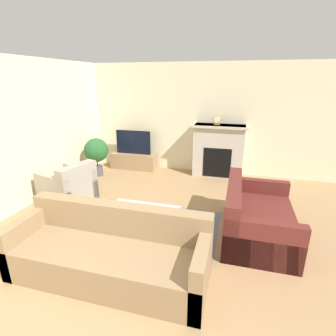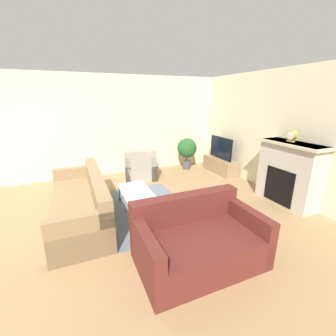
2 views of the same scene
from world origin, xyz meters
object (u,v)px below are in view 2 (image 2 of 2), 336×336
at_px(couch_sectional, 82,204).
at_px(coffee_table, 137,193).
at_px(couch_loveseat, 198,241).
at_px(mantel_clock, 292,136).
at_px(tv, 221,148).
at_px(potted_plant, 187,149).
at_px(armchair_by_window, 141,167).

height_order(couch_sectional, coffee_table, couch_sectional).
bearing_deg(couch_loveseat, couch_sectional, 127.72).
relative_size(couch_sectional, mantel_clock, 10.55).
xyz_separation_m(tv, mantel_clock, (2.14, 0.05, 0.66)).
distance_m(couch_sectional, couch_loveseat, 2.20).
bearing_deg(coffee_table, mantel_clock, 74.47).
distance_m(tv, potted_plant, 1.00).
distance_m(couch_loveseat, coffee_table, 1.73).
bearing_deg(coffee_table, armchair_by_window, 160.98).
xyz_separation_m(couch_sectional, couch_loveseat, (1.74, 1.35, -0.00)).
relative_size(couch_sectional, couch_loveseat, 1.49).
distance_m(tv, coffee_table, 3.19).
bearing_deg(tv, coffee_table, -65.14).
relative_size(armchair_by_window, mantel_clock, 4.38).
bearing_deg(armchair_by_window, potted_plant, -155.80).
bearing_deg(tv, armchair_by_window, -100.26).
xyz_separation_m(couch_loveseat, coffee_table, (-1.69, -0.36, 0.07)).
height_order(armchair_by_window, mantel_clock, mantel_clock).
bearing_deg(coffee_table, tv, 114.86).
relative_size(couch_sectional, armchair_by_window, 2.41).
height_order(tv, armchair_by_window, tv).
bearing_deg(armchair_by_window, couch_loveseat, 100.43).
height_order(couch_sectional, armchair_by_window, same).
bearing_deg(potted_plant, tv, 47.61).
bearing_deg(mantel_clock, couch_loveseat, -71.14).
xyz_separation_m(couch_sectional, coffee_table, (0.05, 0.99, 0.06)).
height_order(tv, couch_sectional, tv).
height_order(tv, couch_loveseat, tv).
relative_size(couch_loveseat, potted_plant, 1.69).
bearing_deg(potted_plant, mantel_clock, 15.66).
xyz_separation_m(potted_plant, mantel_clock, (2.82, 0.79, 0.77)).
bearing_deg(mantel_clock, potted_plant, -164.34).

